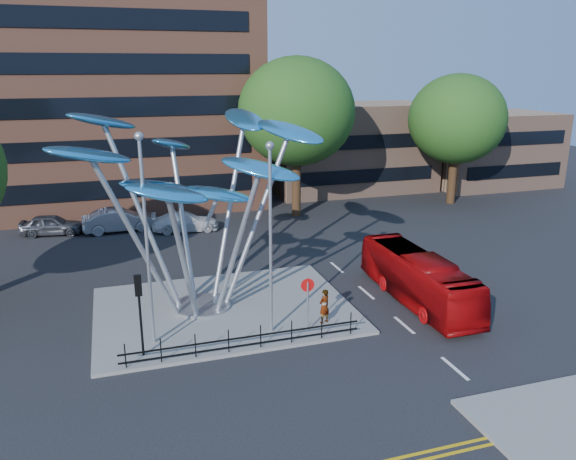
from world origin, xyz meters
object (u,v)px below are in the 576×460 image
object	(u,v)px
street_lamp_left	(145,223)
traffic_light_island	(139,298)
no_entry_sign_island	(308,296)
tree_right	(297,112)
parked_car_right	(185,222)
tree_far	(457,119)
red_bus	(418,278)
parked_car_mid	(119,220)
street_lamp_right	(270,222)
parked_car_left	(52,225)
leaf_sculpture	(193,168)
pedestrian	(324,306)

from	to	relation	value
street_lamp_left	traffic_light_island	bearing A→B (deg)	-116.57
street_lamp_left	no_entry_sign_island	world-z (taller)	street_lamp_left
tree_right	no_entry_sign_island	xyz separation A→B (m)	(-6.00, -19.48, -6.22)
traffic_light_island	parked_car_right	bearing A→B (deg)	77.01
tree_right	no_entry_sign_island	world-z (taller)	tree_right
parked_car_right	street_lamp_left	bearing A→B (deg)	171.42
tree_far	red_bus	world-z (taller)	tree_far
parked_car_mid	red_bus	bearing A→B (deg)	-146.15
tree_far	street_lamp_left	bearing A→B (deg)	-145.08
street_lamp_right	street_lamp_left	bearing A→B (deg)	174.29
no_entry_sign_island	parked_car_left	distance (m)	23.02
tree_far	parked_car_left	world-z (taller)	tree_far
red_bus	tree_far	bearing A→B (deg)	53.28
street_lamp_right	parked_car_right	size ratio (longest dim) A/B	1.78
leaf_sculpture	street_lamp_left	world-z (taller)	leaf_sculpture
no_entry_sign_island	parked_car_left	xyz separation A→B (m)	(-11.88, 19.69, -1.10)
tree_far	pedestrian	bearing A→B (deg)	-135.11
street_lamp_right	parked_car_mid	bearing A→B (deg)	107.49
traffic_light_island	parked_car_mid	bearing A→B (deg)	91.15
pedestrian	street_lamp_left	bearing A→B (deg)	-27.36
red_bus	leaf_sculpture	bearing A→B (deg)	167.66
no_entry_sign_island	red_bus	xyz separation A→B (m)	(6.41, 1.73, -0.57)
pedestrian	parked_car_right	size ratio (longest dim) A/B	0.34
no_entry_sign_island	parked_car_right	distance (m)	18.09
no_entry_sign_island	red_bus	distance (m)	6.67
tree_right	parked_car_right	bearing A→B (deg)	-169.41
leaf_sculpture	street_lamp_right	distance (m)	4.83
pedestrian	parked_car_left	distance (m)	23.07
leaf_sculpture	traffic_light_island	bearing A→B (deg)	-125.04
leaf_sculpture	traffic_light_island	xyz separation A→B (m)	(-2.93, -4.18, -4.26)
street_lamp_right	red_bus	size ratio (longest dim) A/B	0.93
pedestrian	parked_car_mid	size ratio (longest dim) A/B	0.32
tree_far	red_bus	bearing A→B (deg)	-127.43
tree_far	parked_car_right	size ratio (longest dim) A/B	2.32
street_lamp_right	pedestrian	world-z (taller)	street_lamp_right
pedestrian	parked_car_right	world-z (taller)	pedestrian
tree_far	leaf_sculpture	size ratio (longest dim) A/B	0.85
tree_far	parked_car_right	xyz separation A→B (m)	(-22.88, -1.66, -6.43)
red_bus	parked_car_mid	size ratio (longest dim) A/B	1.78
street_lamp_right	parked_car_mid	size ratio (longest dim) A/B	1.65
leaf_sculpture	parked_car_mid	distance (m)	16.50
tree_right	street_lamp_right	world-z (taller)	tree_right
street_lamp_left	pedestrian	size ratio (longest dim) A/B	5.47
street_lamp_right	pedestrian	distance (m)	4.84
tree_right	traffic_light_island	size ratio (longest dim) A/B	3.54
street_lamp_left	street_lamp_right	bearing A→B (deg)	-5.71
traffic_light_island	parked_car_mid	distance (m)	19.26
tree_far	street_lamp_left	xyz separation A→B (m)	(-26.50, -18.50, -1.75)
no_entry_sign_island	parked_car_left	bearing A→B (deg)	121.12
pedestrian	traffic_light_island	bearing A→B (deg)	-20.00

